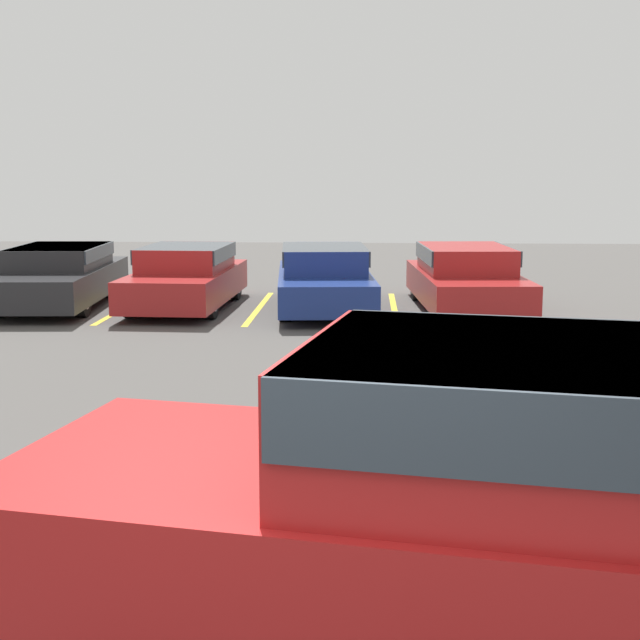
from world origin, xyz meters
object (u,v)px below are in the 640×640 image
at_px(pickup_truck, 583,536).
at_px(parked_sedan_b, 186,275).
at_px(parked_sedan_a, 59,274).
at_px(parked_sedan_c, 324,276).
at_px(parked_sedan_d, 466,276).

bearing_deg(pickup_truck, parked_sedan_b, 120.34).
relative_size(pickup_truck, parked_sedan_a, 1.28).
height_order(pickup_truck, parked_sedan_a, pickup_truck).
height_order(parked_sedan_a, parked_sedan_c, parked_sedan_c).
distance_m(parked_sedan_a, parked_sedan_b, 2.61).
bearing_deg(parked_sedan_b, parked_sedan_a, -90.88).
xyz_separation_m(parked_sedan_c, parked_sedan_d, (2.77, 0.17, -0.00)).
bearing_deg(parked_sedan_a, parked_sedan_c, 83.93).
xyz_separation_m(pickup_truck, parked_sedan_a, (-7.27, 13.32, -0.27)).
distance_m(pickup_truck, parked_sedan_d, 13.30).
bearing_deg(parked_sedan_d, parked_sedan_a, -94.23).
bearing_deg(parked_sedan_c, parked_sedan_a, -97.24).
height_order(parked_sedan_a, parked_sedan_b, parked_sedan_b).
bearing_deg(parked_sedan_c, pickup_truck, 3.38).
distance_m(pickup_truck, parked_sedan_a, 15.18).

